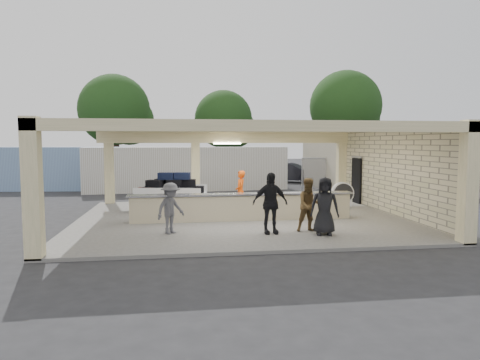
{
  "coord_description": "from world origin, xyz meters",
  "views": [
    {
      "loc": [
        -2.23,
        -15.75,
        2.92
      ],
      "look_at": [
        0.12,
        1.0,
        1.44
      ],
      "focal_mm": 32.0,
      "sensor_mm": 36.0,
      "label": 1
    }
  ],
  "objects": [
    {
      "name": "drum_fan",
      "position": [
        4.92,
        2.31,
        0.67
      ],
      "size": [
        0.99,
        0.54,
        1.07
      ],
      "rotation": [
        0.0,
        0.0,
        -0.11
      ],
      "color": "white",
      "rests_on": "pavilion"
    },
    {
      "name": "baggage_counter",
      "position": [
        0.0,
        -0.5,
        0.59
      ],
      "size": [
        8.2,
        0.58,
        0.98
      ],
      "color": "#C2B491",
      "rests_on": "pavilion"
    },
    {
      "name": "ground",
      "position": [
        0.0,
        0.0,
        0.0
      ],
      "size": [
        120.0,
        120.0,
        0.0
      ],
      "primitive_type": "plane",
      "color": "#242326",
      "rests_on": "ground"
    },
    {
      "name": "adjacent_building",
      "position": [
        9.5,
        10.0,
        1.6
      ],
      "size": [
        6.0,
        8.0,
        3.2
      ],
      "primitive_type": "cube",
      "color": "#AFA58B",
      "rests_on": "ground"
    },
    {
      "name": "pavilion",
      "position": [
        0.21,
        0.66,
        1.35
      ],
      "size": [
        12.01,
        10.0,
        3.55
      ],
      "color": "#5E5C57",
      "rests_on": "ground"
    },
    {
      "name": "baggage_handler",
      "position": [
        0.18,
        1.24,
        0.95
      ],
      "size": [
        0.37,
        0.63,
        1.69
      ],
      "primitive_type": "imported",
      "rotation": [
        0.0,
        0.0,
        4.67
      ],
      "color": "#EE4F0C",
      "rests_on": "pavilion"
    },
    {
      "name": "tree_right",
      "position": [
        14.32,
        25.16,
        6.21
      ],
      "size": [
        7.2,
        7.0,
        10.0
      ],
      "color": "#382619",
      "rests_on": "ground"
    },
    {
      "name": "car_dark",
      "position": [
        5.89,
        14.94,
        0.72
      ],
      "size": [
        4.46,
        3.56,
        1.44
      ],
      "primitive_type": "imported",
      "rotation": [
        0.0,
        0.0,
        1.02
      ],
      "color": "black",
      "rests_on": "ground"
    },
    {
      "name": "fence",
      "position": [
        11.0,
        9.0,
        1.05
      ],
      "size": [
        12.06,
        0.06,
        2.03
      ],
      "color": "gray",
      "rests_on": "ground"
    },
    {
      "name": "tree_mid",
      "position": [
        2.32,
        26.16,
        4.96
      ],
      "size": [
        6.0,
        5.6,
        8.0
      ],
      "color": "#382619",
      "rests_on": "ground"
    },
    {
      "name": "container_white",
      "position": [
        -1.79,
        10.77,
        1.32
      ],
      "size": [
        12.38,
        3.61,
        2.64
      ],
      "primitive_type": "cube",
      "rotation": [
        0.0,
        0.0,
        0.1
      ],
      "color": "silver",
      "rests_on": "ground"
    },
    {
      "name": "passenger_d",
      "position": [
        2.13,
        -3.31,
        0.99
      ],
      "size": [
        0.93,
        0.56,
        1.77
      ],
      "primitive_type": "imported",
      "rotation": [
        0.0,
        0.0,
        -0.26
      ],
      "color": "black",
      "rests_on": "pavilion"
    },
    {
      "name": "container_blue",
      "position": [
        -10.38,
        12.24,
        1.32
      ],
      "size": [
        10.35,
        3.32,
        2.65
      ],
      "primitive_type": "cube",
      "rotation": [
        0.0,
        0.0,
        -0.09
      ],
      "color": "#7EA3CA",
      "rests_on": "ground"
    },
    {
      "name": "luggage_cart",
      "position": [
        -2.62,
        2.07,
        0.96
      ],
      "size": [
        3.0,
        2.21,
        1.58
      ],
      "rotation": [
        0.0,
        0.0,
        -0.21
      ],
      "color": "white",
      "rests_on": "pavilion"
    },
    {
      "name": "passenger_c",
      "position": [
        -2.54,
        -2.49,
        0.89
      ],
      "size": [
        1.0,
        0.96,
        1.59
      ],
      "primitive_type": "imported",
      "rotation": [
        0.0,
        0.0,
        0.74
      ],
      "color": "#515156",
      "rests_on": "pavilion"
    },
    {
      "name": "car_white_b",
      "position": [
        10.85,
        14.38,
        0.68
      ],
      "size": [
        4.59,
        2.65,
        1.36
      ],
      "primitive_type": "imported",
      "rotation": [
        0.0,
        0.0,
        1.83
      ],
      "color": "silver",
      "rests_on": "ground"
    },
    {
      "name": "car_white_a",
      "position": [
        9.06,
        12.63,
        0.64
      ],
      "size": [
        4.89,
        3.15,
        1.29
      ],
      "primitive_type": "imported",
      "rotation": [
        0.0,
        0.0,
        1.33
      ],
      "color": "silver",
      "rests_on": "ground"
    },
    {
      "name": "passenger_b",
      "position": [
        0.52,
        -2.91,
        1.05
      ],
      "size": [
        1.15,
        0.5,
        1.9
      ],
      "primitive_type": "imported",
      "rotation": [
        0.0,
        0.0,
        0.09
      ],
      "color": "black",
      "rests_on": "pavilion"
    },
    {
      "name": "tree_left",
      "position": [
        -7.68,
        24.16,
        5.59
      ],
      "size": [
        6.6,
        6.3,
        9.0
      ],
      "color": "#382619",
      "rests_on": "ground"
    },
    {
      "name": "passenger_a",
      "position": [
        1.81,
        -2.8,
        0.95
      ],
      "size": [
        0.84,
        0.39,
        1.7
      ],
      "primitive_type": "imported",
      "rotation": [
        0.0,
        0.0,
        0.03
      ],
      "color": "brown",
      "rests_on": "pavilion"
    }
  ]
}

